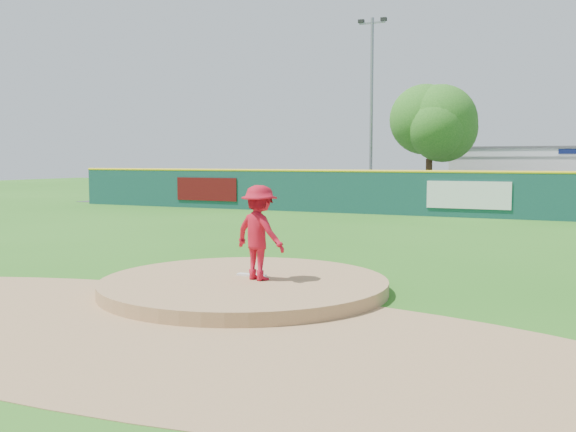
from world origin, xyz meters
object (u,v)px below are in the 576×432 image
at_px(pitcher, 259,233).
at_px(van, 572,195).
at_px(playground_slide, 211,188).
at_px(light_pole_left, 371,101).
at_px(deciduous_tree, 430,123).

height_order(pitcher, van, pitcher).
height_order(pitcher, playground_slide, pitcher).
bearing_deg(light_pole_left, pitcher, -76.83).
bearing_deg(van, light_pole_left, 67.84).
distance_m(deciduous_tree, light_pole_left, 4.72).
height_order(deciduous_tree, light_pole_left, light_pole_left).
bearing_deg(light_pole_left, playground_slide, -161.90).
height_order(van, playground_slide, playground_slide).
xyz_separation_m(playground_slide, deciduous_tree, (13.45, 1.09, 3.79)).
xyz_separation_m(playground_slide, light_pole_left, (9.45, 3.09, 5.29)).
distance_m(van, playground_slide, 20.84).
bearing_deg(deciduous_tree, pitcher, -84.72).
xyz_separation_m(van, deciduous_tree, (-7.31, -0.62, 3.82)).
relative_size(pitcher, light_pole_left, 0.16).
distance_m(playground_slide, light_pole_left, 11.27).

